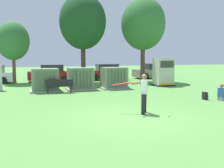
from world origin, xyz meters
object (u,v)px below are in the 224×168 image
(transformer_mid_east, at_px, (114,78))
(parked_car_left_of_center, at_px, (51,74))
(park_bench, at_px, (59,85))
(backpack, at_px, (205,96))
(seated_spectator, at_px, (222,94))
(parked_car_right_of_center, at_px, (106,72))
(sports_ball, at_px, (169,115))
(batter, at_px, (143,91))
(transformer_mid_west, at_px, (81,79))
(parked_car_rightmost, at_px, (153,71))
(generator_enclosure, at_px, (163,72))
(transformer_west, at_px, (45,80))

(transformer_mid_east, xyz_separation_m, parked_car_left_of_center, (-4.12, 6.96, -0.04))
(transformer_mid_east, distance_m, park_bench, 4.43)
(transformer_mid_east, bearing_deg, backpack, -62.16)
(seated_spectator, relative_size, backpack, 2.19)
(parked_car_right_of_center, bearing_deg, sports_ball, -97.39)
(transformer_mid_east, distance_m, batter, 8.71)
(transformer_mid_west, height_order, parked_car_rightmost, same)
(backpack, bearing_deg, generator_enclosure, 81.20)
(parked_car_rightmost, bearing_deg, seated_spectator, -100.86)
(batter, bearing_deg, park_bench, 110.25)
(transformer_west, xyz_separation_m, generator_enclosure, (9.59, 0.60, 0.35))
(transformer_mid_east, bearing_deg, park_bench, -164.84)
(transformer_mid_east, bearing_deg, seated_spectator, -59.20)
(park_bench, xyz_separation_m, parked_car_rightmost, (11.10, 8.25, 0.22))
(transformer_mid_west, bearing_deg, backpack, -47.56)
(park_bench, distance_m, parked_car_rightmost, 13.83)
(sports_ball, distance_m, seated_spectator, 5.45)
(transformer_mid_east, xyz_separation_m, sports_ball, (-0.70, -9.43, -0.74))
(park_bench, distance_m, seated_spectator, 10.21)
(transformer_mid_west, distance_m, sports_ball, 9.75)
(transformer_mid_east, bearing_deg, transformer_mid_west, 177.56)
(transformer_mid_west, bearing_deg, parked_car_right_of_center, 59.53)
(transformer_mid_west, distance_m, parked_car_left_of_center, 7.02)
(park_bench, bearing_deg, generator_enclosure, 10.23)
(parked_car_left_of_center, height_order, parked_car_right_of_center, same)
(transformer_mid_east, height_order, batter, batter)
(transformer_mid_east, bearing_deg, parked_car_right_of_center, 78.42)
(sports_ball, xyz_separation_m, seated_spectator, (4.84, 2.48, 0.33))
(sports_ball, xyz_separation_m, parked_car_left_of_center, (-3.42, 16.39, 0.71))
(backpack, distance_m, parked_car_left_of_center, 15.34)
(generator_enclosure, bearing_deg, sports_ball, -117.60)
(seated_spectator, xyz_separation_m, parked_car_left_of_center, (-8.26, 13.90, 0.38))
(parked_car_left_of_center, bearing_deg, parked_car_right_of_center, -0.71)
(seated_spectator, bearing_deg, transformer_mid_west, 133.59)
(transformer_mid_east, xyz_separation_m, parked_car_right_of_center, (1.41, 6.89, -0.04))
(transformer_west, height_order, sports_ball, transformer_west)
(transformer_mid_east, distance_m, seated_spectator, 8.10)
(park_bench, relative_size, batter, 1.05)
(transformer_west, bearing_deg, parked_car_right_of_center, 47.18)
(park_bench, bearing_deg, batter, -69.75)
(batter, xyz_separation_m, backpack, (4.92, 2.16, -0.76))
(transformer_mid_east, xyz_separation_m, backpack, (3.39, -6.41, -0.57))
(generator_enclosure, distance_m, parked_car_left_of_center, 10.78)
(sports_ball, xyz_separation_m, parked_car_rightmost, (7.54, 16.52, 0.71))
(transformer_mid_west, height_order, seated_spectator, transformer_mid_west)
(park_bench, distance_m, batter, 7.92)
(transformer_west, relative_size, park_bench, 1.15)
(park_bench, height_order, parked_car_left_of_center, parked_car_left_of_center)
(transformer_west, distance_m, generator_enclosure, 9.62)
(transformer_west, bearing_deg, batter, -66.66)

